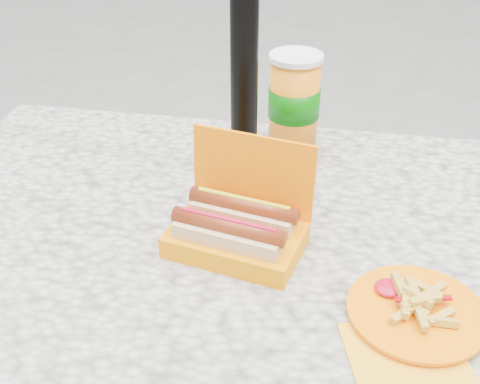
# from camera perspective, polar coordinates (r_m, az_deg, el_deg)

# --- Properties ---
(picnic_table) EXTENTS (1.20, 0.80, 0.75)m
(picnic_table) POSITION_cam_1_polar(r_m,az_deg,el_deg) (1.12, -1.06, -7.41)
(picnic_table) COLOR beige
(picnic_table) RESTS_ON ground
(hotdog_box) EXTENTS (0.24, 0.19, 0.17)m
(hotdog_box) POSITION_cam_1_polar(r_m,az_deg,el_deg) (0.98, -0.25, -3.41)
(hotdog_box) COLOR #FF7A00
(hotdog_box) RESTS_ON picnic_table
(fries_plate) EXTENTS (0.21, 0.28, 0.04)m
(fries_plate) POSITION_cam_1_polar(r_m,az_deg,el_deg) (0.90, 16.29, -11.04)
(fries_plate) COLOR #FFAD1A
(fries_plate) RESTS_ON picnic_table
(soda_cup) EXTENTS (0.11, 0.11, 0.20)m
(soda_cup) POSITION_cam_1_polar(r_m,az_deg,el_deg) (1.26, 5.14, 8.51)
(soda_cup) COLOR orange
(soda_cup) RESTS_ON picnic_table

